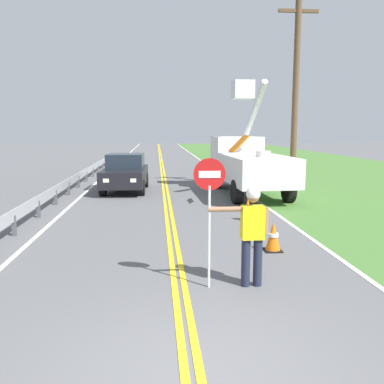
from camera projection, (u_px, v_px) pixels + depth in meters
ground_plane at (193, 381)px, 4.62m from camera, size 160.00×160.00×0.00m
grass_verge_right at (351, 175)px, 25.30m from camera, size 16.00×110.00×0.01m
centerline_yellow_left at (162, 177)px, 24.30m from camera, size 0.11×110.00×0.01m
centerline_yellow_right at (165, 177)px, 24.31m from camera, size 0.11×110.00×0.01m
edge_line_right at (223, 176)px, 24.61m from camera, size 0.12×110.00×0.01m
edge_line_left at (102, 177)px, 24.00m from camera, size 0.12×110.00×0.01m
flagger_worker at (252, 230)px, 7.28m from camera, size 1.09×0.25×1.83m
stop_sign_paddle at (209, 194)px, 7.11m from camera, size 0.56×0.04×2.33m
utility_bucket_truck at (246, 162)px, 18.05m from camera, size 2.67×6.89×4.98m
oncoming_sedan_nearest at (125, 173)px, 18.67m from camera, size 2.04×4.17×1.70m
utility_pole_near at (295, 92)px, 18.49m from camera, size 1.80×0.28×8.57m
traffic_cone_lead at (273, 237)px, 9.51m from camera, size 0.40×0.40×0.70m
traffic_cone_mid at (248, 210)px, 12.68m from camera, size 0.40×0.40×0.70m
guardrail_left_shoulder at (74, 180)px, 18.71m from camera, size 0.10×32.00×0.71m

